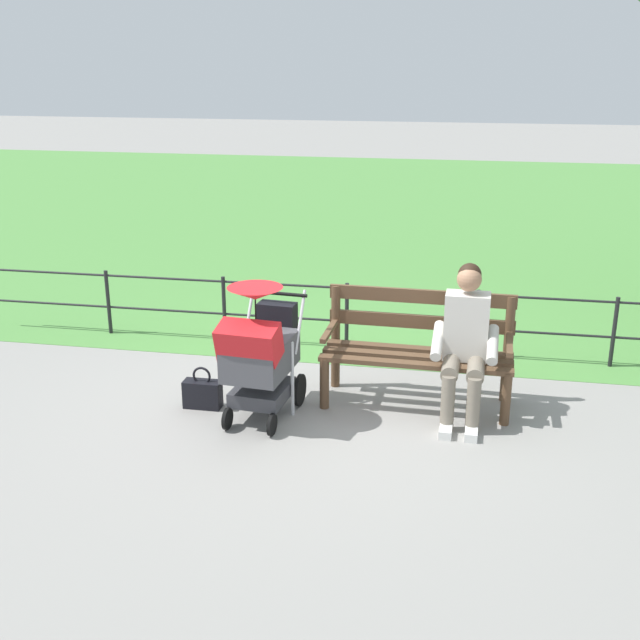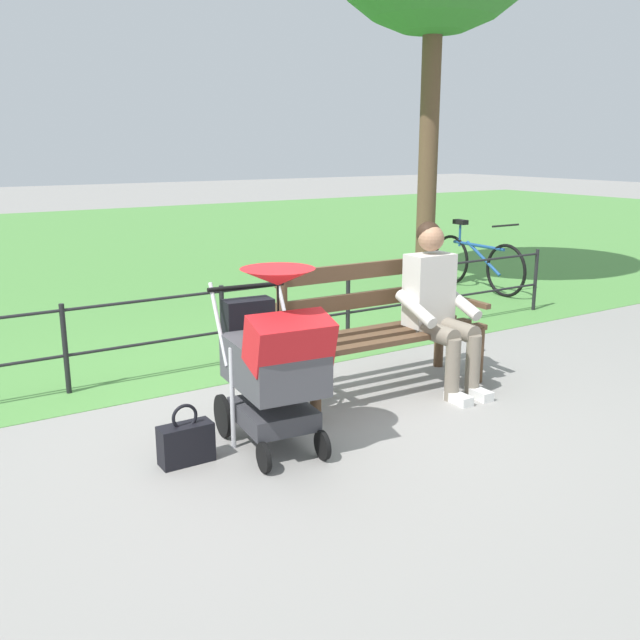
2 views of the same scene
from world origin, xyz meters
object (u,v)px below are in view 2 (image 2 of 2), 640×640
at_px(person_on_bench, 438,302).
at_px(bicycle, 477,262).
at_px(park_bench, 379,321).
at_px(stroller, 274,357).
at_px(handbag, 186,442).

relative_size(person_on_bench, bicycle, 0.77).
height_order(park_bench, person_on_bench, person_on_bench).
distance_m(park_bench, bicycle, 4.09).
relative_size(stroller, handbag, 3.11).
relative_size(park_bench, bicycle, 0.97).
xyz_separation_m(park_bench, bicycle, (-3.35, -2.34, -0.16)).
relative_size(park_bench, stroller, 1.40).
distance_m(handbag, bicycle, 5.86).
relative_size(person_on_bench, stroller, 1.11).
xyz_separation_m(stroller, handbag, (0.55, -0.11, -0.47)).
bearing_deg(person_on_bench, park_bench, -29.78).
bearing_deg(person_on_bench, stroller, 12.48).
bearing_deg(park_bench, bicycle, -145.14).
relative_size(park_bench, person_on_bench, 1.27).
bearing_deg(stroller, bicycle, -147.54).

